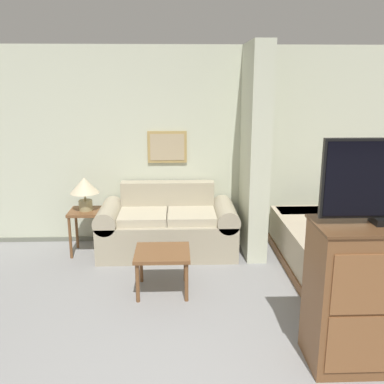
% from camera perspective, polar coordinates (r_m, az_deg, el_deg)
% --- Properties ---
extents(wall_back, '(7.40, 0.16, 2.60)m').
position_cam_1_polar(wall_back, '(5.77, -1.34, 6.02)').
color(wall_back, beige).
rests_on(wall_back, ground_plane).
extents(wall_partition_pillar, '(0.24, 0.86, 2.60)m').
position_cam_1_polar(wall_partition_pillar, '(5.37, 8.33, 5.30)').
color(wall_partition_pillar, beige).
rests_on(wall_partition_pillar, ground_plane).
extents(couch, '(1.76, 0.84, 0.86)m').
position_cam_1_polar(couch, '(5.52, -3.26, -4.69)').
color(couch, tan).
rests_on(couch, ground_plane).
extents(coffee_table, '(0.57, 0.53, 0.45)m').
position_cam_1_polar(coffee_table, '(4.49, -3.97, -8.61)').
color(coffee_table, brown).
rests_on(coffee_table, ground_plane).
extents(side_table, '(0.41, 0.41, 0.57)m').
position_cam_1_polar(side_table, '(5.59, -13.89, -3.43)').
color(side_table, brown).
rests_on(side_table, ground_plane).
extents(table_lamp, '(0.36, 0.36, 0.42)m').
position_cam_1_polar(table_lamp, '(5.49, -14.14, 0.54)').
color(table_lamp, tan).
rests_on(table_lamp, side_table).
extents(tv_dresser, '(1.08, 0.51, 1.15)m').
position_cam_1_polar(tv_dresser, '(3.63, 23.77, -12.48)').
color(tv_dresser, brown).
rests_on(tv_dresser, ground_plane).
extents(bed, '(1.80, 2.16, 0.50)m').
position_cam_1_polar(bed, '(5.36, 21.99, -7.25)').
color(bed, brown).
rests_on(bed, ground_plane).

